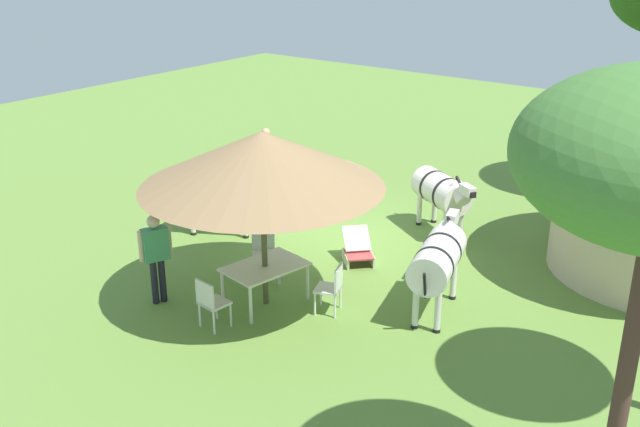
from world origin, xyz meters
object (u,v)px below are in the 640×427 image
Objects in this scene: shade_umbrella at (262,159)px; patio_chair_near_lawn at (210,301)px; guest_beside_umbrella at (156,251)px; standing_watcher at (266,154)px; zebra_nearest_camera at (222,188)px; patio_dining_table at (265,270)px; zebra_by_umbrella at (438,258)px; patio_chair_east_end at (333,285)px; striped_lounge_chair at (358,250)px; zebra_toward_hut at (442,192)px; patio_chair_west_end at (264,248)px.

patio_chair_near_lawn is (1.23, -0.14, -2.18)m from shade_umbrella.
guest_beside_umbrella reaches higher than standing_watcher.
standing_watcher is at bearing 172.88° from zebra_nearest_camera.
patio_dining_table is 0.94× the size of standing_watcher.
zebra_nearest_camera is 0.88× the size of zebra_by_umbrella.
zebra_by_umbrella is (-1.12, 1.42, 0.51)m from patio_chair_east_end.
guest_beside_umbrella is (-0.11, -1.42, 0.49)m from patio_chair_near_lawn.
standing_watcher is 4.82m from striped_lounge_chair.
patio_dining_table is at bearing 20.20° from zebra_toward_hut.
shade_umbrella is 3.45m from zebra_by_umbrella.
patio_chair_near_lawn is 0.45× the size of zebra_nearest_camera.
zebra_nearest_camera is at bearing -134.44° from guest_beside_umbrella.
guest_beside_umbrella is at bearing 8.44° from zebra_toward_hut.
standing_watcher is at bearing -72.40° from striped_lounge_chair.
zebra_toward_hut is at bearing -150.06° from striped_lounge_chair.
shade_umbrella is 2.51m from patio_chair_near_lawn.
standing_watcher is (-4.56, -3.92, 0.34)m from patio_dining_table.
guest_beside_umbrella is (1.13, -1.55, 0.35)m from patio_dining_table.
guest_beside_umbrella reaches higher than patio_chair_west_end.
guest_beside_umbrella reaches higher than zebra_nearest_camera.
patio_chair_west_end is (-0.47, -2.00, 0.00)m from patio_chair_east_end.
zebra_by_umbrella is at bearing 57.80° from zebra_nearest_camera.
shade_umbrella is 2.51m from patio_chair_west_end.
patio_chair_west_end is 2.21m from guest_beside_umbrella.
patio_chair_east_end is 3.17m from guest_beside_umbrella.
guest_beside_umbrella is at bearing -5.12° from zebra_nearest_camera.
standing_watcher is at bearing -139.28° from shade_umbrella.
patio_dining_table is (0.00, 0.00, -2.04)m from shade_umbrella.
zebra_by_umbrella reaches higher than patio_chair_near_lawn.
zebra_nearest_camera is (-0.98, -2.03, 0.52)m from patio_chair_west_end.
striped_lounge_chair is at bearing 171.96° from shade_umbrella.
patio_chair_west_end is at bearing 6.57° from zebra_toward_hut.
striped_lounge_chair is (-3.55, 1.89, -0.76)m from guest_beside_umbrella.
patio_chair_west_end reaches higher than patio_dining_table.
zebra_toward_hut is (-6.00, 1.07, 0.45)m from patio_chair_near_lawn.
zebra_by_umbrella reaches higher than patio_dining_table.
standing_watcher reaches higher than patio_chair_east_end.
shade_umbrella is at bearing 147.98° from guest_beside_umbrella.
patio_chair_near_lawn is (1.68, -1.29, 0.00)m from patio_chair_east_end.
patio_chair_east_end reaches higher than striped_lounge_chair.
shade_umbrella reaches higher than standing_watcher.
standing_watcher is at bearing -135.37° from guest_beside_umbrella.
zebra_toward_hut is (-4.77, 0.94, 0.31)m from patio_dining_table.
shade_umbrella reaches higher than zebra_toward_hut.
guest_beside_umbrella reaches higher than patio_chair_east_end.
zebra_toward_hut is (-3.86, 1.78, 0.45)m from patio_chair_west_end.
zebra_by_umbrella is at bearing 113.13° from striped_lounge_chair.
patio_chair_east_end is (-0.45, 1.16, -0.14)m from patio_dining_table.
zebra_by_umbrella is (-1.56, 2.58, -1.67)m from shade_umbrella.
guest_beside_umbrella is (2.04, -0.71, 0.49)m from patio_chair_west_end.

